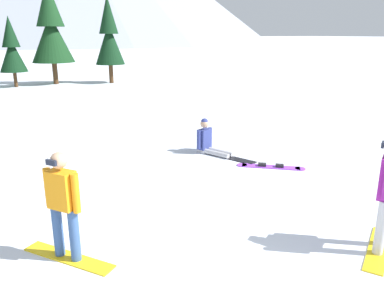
{
  "coord_description": "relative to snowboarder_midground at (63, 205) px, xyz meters",
  "views": [
    {
      "loc": [
        -1.84,
        -3.17,
        3.26
      ],
      "look_at": [
        1.85,
        3.75,
        1.0
      ],
      "focal_mm": 35.86,
      "sensor_mm": 36.0,
      "label": 1
    }
  ],
  "objects": [
    {
      "name": "snowboarder_background",
      "position": [
        4.57,
        3.57,
        -0.54
      ],
      "size": [
        1.06,
        1.77,
        0.98
      ],
      "color": "#B7B7BC",
      "rests_on": "ground_plane"
    },
    {
      "name": "pine_tree_broad",
      "position": [
        3.37,
        21.83,
        2.67
      ],
      "size": [
        2.71,
        2.71,
        6.51
      ],
      "color": "#472D19",
      "rests_on": "ground_plane"
    },
    {
      "name": "snowboarder_midground",
      "position": [
        0.0,
        0.0,
        0.0
      ],
      "size": [
        1.15,
        1.43,
        1.68
      ],
      "color": "yellow",
      "rests_on": "ground_plane"
    },
    {
      "name": "pine_tree_slender",
      "position": [
        0.87,
        21.44,
        1.47
      ],
      "size": [
        1.65,
        1.65,
        4.32
      ],
      "color": "#472D19",
      "rests_on": "ground_plane"
    },
    {
      "name": "pine_tree_tall",
      "position": [
        6.83,
        20.62,
        2.23
      ],
      "size": [
        1.96,
        1.96,
        5.71
      ],
      "color": "#472D19",
      "rests_on": "ground_plane"
    },
    {
      "name": "loose_snowboard_near_right",
      "position": [
        5.34,
        1.79,
        -0.86
      ],
      "size": [
        1.49,
        1.28,
        0.09
      ],
      "color": "#993FD8",
      "rests_on": "ground_plane"
    }
  ]
}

